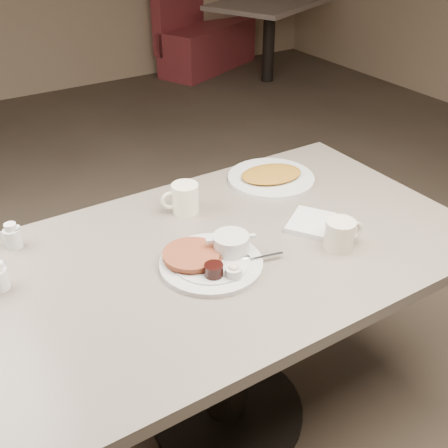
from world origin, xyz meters
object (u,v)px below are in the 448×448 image
coffee_mug_near (340,234)px  main_plate (212,257)px  creamer_right (12,236)px  booth_back_right (210,29)px  hash_plate (271,177)px  diner_table (227,291)px  coffee_mug_far (184,198)px

coffee_mug_near → main_plate: bearing=160.3°
creamer_right → coffee_mug_near: bearing=-32.5°
booth_back_right → hash_plate: bearing=-117.9°
hash_plate → booth_back_right: bearing=62.1°
main_plate → creamer_right: bearing=139.3°
diner_table → hash_plate: (0.37, 0.28, 0.18)m
creamer_right → booth_back_right: bearing=51.3°
coffee_mug_near → creamer_right: bearing=147.5°
main_plate → diner_table: bearing=30.6°
diner_table → coffee_mug_far: (-0.01, 0.25, 0.22)m
diner_table → hash_plate: hash_plate is taller
coffee_mug_near → hash_plate: size_ratio=0.36×
main_plate → hash_plate: bearing=36.0°
hash_plate → main_plate: bearing=-144.0°
coffee_mug_far → booth_back_right: 4.23m
diner_table → main_plate: 0.21m
main_plate → creamer_right: size_ratio=4.86×
hash_plate → booth_back_right: (1.87, 3.53, -0.35)m
main_plate → hash_plate: 0.56m
booth_back_right → coffee_mug_far: bearing=-122.2°
main_plate → coffee_mug_far: 0.31m
diner_table → creamer_right: size_ratio=18.75×
coffee_mug_near → creamer_right: size_ratio=1.66×
main_plate → coffee_mug_near: bearing=-19.7°
main_plate → coffee_mug_far: (0.07, 0.30, 0.03)m
hash_plate → coffee_mug_far: bearing=-175.6°
diner_table → coffee_mug_far: size_ratio=11.11×
diner_table → coffee_mug_near: size_ratio=11.32×
coffee_mug_far → creamer_right: bearing=170.1°
main_plate → creamer_right: 0.60m
diner_table → coffee_mug_near: bearing=-32.5°
creamer_right → booth_back_right: booth_back_right is taller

